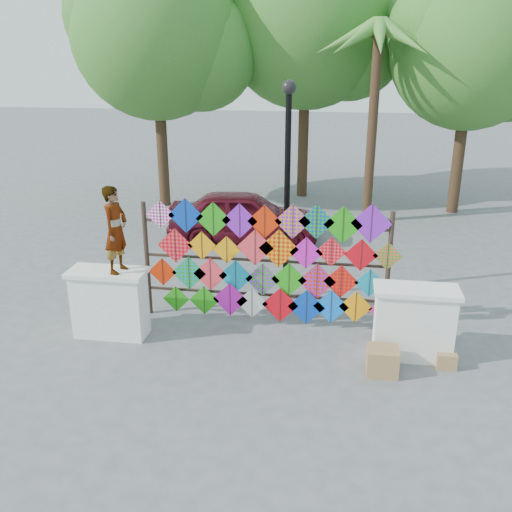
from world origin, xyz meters
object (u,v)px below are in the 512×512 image
sedan (244,216)px  lamppost (287,172)px  kite_rack (269,263)px  vendor_woman (116,230)px

sedan → lamppost: (1.49, -3.59, 1.99)m
kite_rack → vendor_woman: (-2.58, -0.92, 0.82)m
kite_rack → vendor_woman: bearing=-160.3°
kite_rack → sedan: (-1.30, 4.87, -0.53)m
sedan → lamppost: 4.37m
vendor_woman → lamppost: lamppost is taller
kite_rack → lamppost: bearing=81.5°
sedan → vendor_woman: bearing=161.9°
kite_rack → lamppost: 1.95m
kite_rack → sedan: bearing=104.9°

